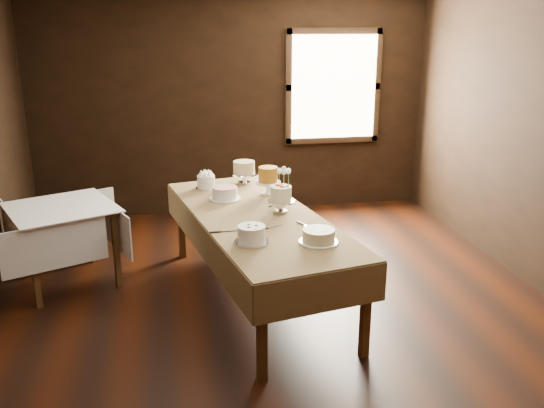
{
  "coord_description": "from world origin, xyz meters",
  "views": [
    {
      "loc": [
        -0.81,
        -4.32,
        2.41
      ],
      "look_at": [
        0.0,
        0.2,
        0.95
      ],
      "focal_mm": 38.1,
      "sensor_mm": 36.0,
      "label": 1
    }
  ],
  "objects": [
    {
      "name": "floor",
      "position": [
        0.0,
        0.0,
        0.0
      ],
      "size": [
        5.0,
        6.0,
        0.01
      ],
      "primitive_type": "cube",
      "color": "black",
      "rests_on": "ground"
    },
    {
      "name": "wall_back",
      "position": [
        0.0,
        3.0,
        1.4
      ],
      "size": [
        5.0,
        0.02,
        2.8
      ],
      "primitive_type": "cube",
      "color": "black",
      "rests_on": "ground"
    },
    {
      "name": "wall_front",
      "position": [
        0.0,
        -3.0,
        1.4
      ],
      "size": [
        5.0,
        0.02,
        2.8
      ],
      "primitive_type": "cube",
      "color": "black",
      "rests_on": "ground"
    },
    {
      "name": "window",
      "position": [
        1.3,
        2.94,
        1.6
      ],
      "size": [
        1.1,
        0.05,
        1.3
      ],
      "primitive_type": "cube",
      "color": "#FFEABF",
      "rests_on": "wall_back"
    },
    {
      "name": "display_table",
      "position": [
        -0.1,
        0.39,
        0.74
      ],
      "size": [
        1.5,
        2.72,
        0.8
      ],
      "rotation": [
        0.0,
        0.0,
        0.2
      ],
      "color": "#3F2610",
      "rests_on": "ground"
    },
    {
      "name": "side_table",
      "position": [
        -1.84,
        1.03,
        0.68
      ],
      "size": [
        1.2,
        1.2,
        0.77
      ],
      "rotation": [
        0.0,
        0.0,
        0.42
      ],
      "color": "#3F2610",
      "rests_on": "ground"
    },
    {
      "name": "cake_meringue",
      "position": [
        -0.48,
        1.3,
        0.86
      ],
      "size": [
        0.23,
        0.23,
        0.14
      ],
      "color": "silver",
      "rests_on": "display_table"
    },
    {
      "name": "cake_speckled",
      "position": [
        -0.07,
        1.42,
        0.91
      ],
      "size": [
        0.31,
        0.31,
        0.25
      ],
      "color": "silver",
      "rests_on": "display_table"
    },
    {
      "name": "cake_lattice",
      "position": [
        -0.33,
        0.9,
        0.85
      ],
      "size": [
        0.33,
        0.33,
        0.11
      ],
      "color": "white",
      "rests_on": "display_table"
    },
    {
      "name": "cake_caramel",
      "position": [
        0.1,
        0.99,
        0.92
      ],
      "size": [
        0.25,
        0.25,
        0.28
      ],
      "color": "white",
      "rests_on": "display_table"
    },
    {
      "name": "cake_flowers",
      "position": [
        0.12,
        0.44,
        0.9
      ],
      "size": [
        0.25,
        0.25,
        0.25
      ],
      "color": "silver",
      "rests_on": "display_table"
    },
    {
      "name": "cake_swirl",
      "position": [
        -0.24,
        -0.26,
        0.86
      ],
      "size": [
        0.27,
        0.27,
        0.14
      ],
      "color": "silver",
      "rests_on": "display_table"
    },
    {
      "name": "cake_cream",
      "position": [
        0.26,
        -0.34,
        0.85
      ],
      "size": [
        0.3,
        0.3,
        0.11
      ],
      "color": "white",
      "rests_on": "display_table"
    },
    {
      "name": "cake_server_a",
      "position": [
        -0.0,
        0.05,
        0.8
      ],
      "size": [
        0.23,
        0.11,
        0.01
      ],
      "primitive_type": "cube",
      "rotation": [
        0.0,
        0.0,
        0.39
      ],
      "color": "silver",
      "rests_on": "display_table"
    },
    {
      "name": "cake_server_b",
      "position": [
        0.27,
        -0.01,
        0.8
      ],
      "size": [
        0.12,
        0.23,
        0.01
      ],
      "primitive_type": "cube",
      "rotation": [
        0.0,
        0.0,
        -1.16
      ],
      "color": "silver",
      "rests_on": "display_table"
    },
    {
      "name": "cake_server_d",
      "position": [
        0.14,
        0.71,
        0.8
      ],
      "size": [
        0.16,
        0.21,
        0.01
      ],
      "primitive_type": "cube",
      "rotation": [
        0.0,
        0.0,
        0.93
      ],
      "color": "silver",
      "rests_on": "display_table"
    },
    {
      "name": "cake_server_e",
      "position": [
        -0.37,
        0.01,
        0.8
      ],
      "size": [
        0.24,
        0.03,
        0.01
      ],
      "primitive_type": "cube",
      "rotation": [
        0.0,
        0.0,
        0.01
      ],
      "color": "silver",
      "rests_on": "display_table"
    },
    {
      "name": "flower_vase",
      "position": [
        0.2,
        0.72,
        0.86
      ],
      "size": [
        0.13,
        0.13,
        0.12
      ],
      "primitive_type": "imported",
      "rotation": [
        0.0,
        0.0,
        0.14
      ],
      "color": "#2D2823",
      "rests_on": "display_table"
    },
    {
      "name": "flower_bouquet",
      "position": [
        0.2,
        0.72,
        1.03
      ],
      "size": [
        0.14,
        0.14,
        0.2
      ],
      "primitive_type": null,
      "color": "white",
      "rests_on": "flower_vase"
    }
  ]
}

